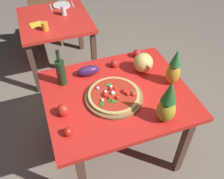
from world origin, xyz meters
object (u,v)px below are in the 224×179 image
at_px(bell_pepper, 63,110).
at_px(tomato_at_corner, 114,64).
at_px(wine_bottle, 61,72).
at_px(tomato_beside_pepper, 137,53).
at_px(dining_chair, 46,15).
at_px(pizza_board, 114,97).
at_px(tomato_near_board, 68,132).
at_px(eggplant, 88,71).
at_px(dinner_plate, 62,5).
at_px(melon, 143,63).
at_px(display_table, 117,100).
at_px(drinking_glass_juice, 45,26).
at_px(pineapple_right, 174,69).
at_px(pineapple_left, 167,104).
at_px(drinking_glass_water, 63,10).
at_px(background_table, 56,27).
at_px(knife_utensil, 72,4).
at_px(napkin_folded, 36,25).
at_px(pizza, 114,95).
at_px(fork_utensil, 51,7).

bearing_deg(bell_pepper, tomato_at_corner, 36.42).
distance_m(wine_bottle, tomato_beside_pepper, 0.77).
xyz_separation_m(dining_chair, tomato_at_corner, (0.41, -1.76, 0.30)).
bearing_deg(pizza_board, tomato_near_board, -151.66).
relative_size(bell_pepper, eggplant, 0.49).
xyz_separation_m(dining_chair, dinner_plate, (0.19, -0.37, 0.27)).
bearing_deg(pizza_board, melon, 34.18).
relative_size(display_table, drinking_glass_juice, 12.66).
bearing_deg(dining_chair, pizza_board, 107.63).
height_order(tomato_beside_pepper, dinner_plate, tomato_beside_pepper).
xyz_separation_m(wine_bottle, pineapple_right, (0.88, -0.30, 0.03)).
height_order(tomato_near_board, drinking_glass_juice, drinking_glass_juice).
height_order(display_table, pineapple_left, pineapple_left).
bearing_deg(drinking_glass_water, background_table, -158.97).
relative_size(knife_utensil, napkin_folded, 1.29).
bearing_deg(wine_bottle, dining_chair, 87.43).
distance_m(pizza, pineapple_right, 0.53).
height_order(pineapple_right, drinking_glass_juice, pineapple_right).
bearing_deg(dinner_plate, pizza_board, -87.51).
bearing_deg(melon, display_table, -148.12).
bearing_deg(dining_chair, napkin_folded, 87.10).
xyz_separation_m(melon, tomato_near_board, (-0.78, -0.47, -0.05)).
bearing_deg(pineapple_left, tomato_near_board, 171.97).
relative_size(dining_chair, fork_utensil, 4.72).
height_order(pizza, drinking_glass_juice, drinking_glass_juice).
relative_size(pineapple_left, tomato_beside_pepper, 4.77).
height_order(display_table, pizza, pizza).
xyz_separation_m(pineapple_right, bell_pepper, (-0.94, -0.04, -0.11)).
relative_size(background_table, napkin_folded, 6.27).
height_order(dining_chair, fork_utensil, dining_chair).
height_order(pizza, pineapple_right, pineapple_right).
relative_size(wine_bottle, drinking_glass_water, 2.92).
bearing_deg(drinking_glass_juice, pineapple_left, -67.88).
bearing_deg(drinking_glass_water, pineapple_left, -78.61).
height_order(pizza, eggplant, eggplant).
relative_size(background_table, tomato_beside_pepper, 11.29).
bearing_deg(pizza_board, dining_chair, 97.17).
relative_size(pizza, pineapple_left, 1.12).
relative_size(pizza_board, drinking_glass_juice, 5.00).
relative_size(pineapple_right, napkin_folded, 2.40).
relative_size(melon, bell_pepper, 1.77).
relative_size(display_table, tomato_near_board, 17.72).
height_order(dining_chair, wine_bottle, wine_bottle).
bearing_deg(tomato_at_corner, wine_bottle, -172.60).
bearing_deg(tomato_beside_pepper, pizza, -131.26).
bearing_deg(drinking_glass_water, dinner_plate, 85.54).
distance_m(display_table, bell_pepper, 0.49).
bearing_deg(pineapple_right, eggplant, 152.25).
relative_size(display_table, background_table, 1.34).
relative_size(eggplant, drinking_glass_water, 1.75).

